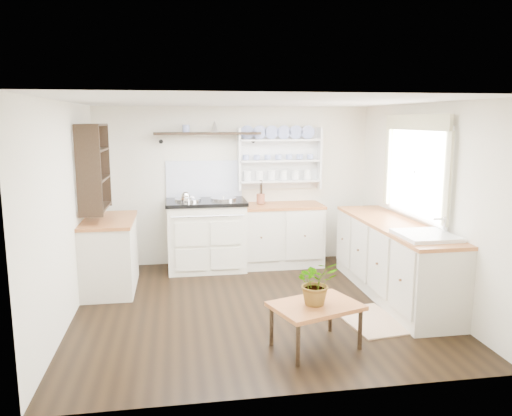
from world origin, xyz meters
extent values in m
cube|color=black|center=(0.00, 0.00, 0.00)|extent=(4.00, 3.80, 0.01)
cube|color=silver|center=(0.00, 1.90, 1.15)|extent=(4.00, 0.02, 2.30)
cube|color=silver|center=(2.00, 0.00, 1.15)|extent=(0.02, 3.80, 2.30)
cube|color=silver|center=(-2.00, 0.00, 1.15)|extent=(0.02, 3.80, 2.30)
cube|color=white|center=(0.00, 0.00, 2.30)|extent=(4.00, 3.80, 0.01)
cube|color=white|center=(1.96, 0.15, 1.50)|extent=(0.04, 1.40, 1.00)
cube|color=white|center=(1.94, 0.15, 1.50)|extent=(0.02, 1.50, 1.10)
cube|color=beige|center=(1.92, 0.15, 2.08)|extent=(0.04, 1.55, 0.18)
cube|color=silver|center=(-0.45, 1.57, 0.47)|extent=(1.08, 0.70, 0.95)
cube|color=black|center=(-0.45, 1.57, 0.97)|extent=(1.12, 0.74, 0.05)
cylinder|color=silver|center=(-0.70, 1.57, 1.01)|extent=(0.37, 0.37, 0.03)
cylinder|color=silver|center=(-0.21, 1.57, 1.01)|extent=(0.37, 0.37, 0.03)
cylinder|color=silver|center=(-0.45, 1.18, 0.84)|extent=(0.97, 0.02, 0.02)
cube|color=beige|center=(0.60, 1.60, 0.44)|extent=(1.25, 0.60, 0.88)
cube|color=brown|center=(0.60, 1.60, 0.88)|extent=(1.27, 0.63, 0.04)
cube|color=beige|center=(1.70, 0.10, 0.44)|extent=(0.60, 2.40, 0.88)
cube|color=brown|center=(1.70, 0.10, 0.88)|extent=(0.62, 2.43, 0.04)
cube|color=white|center=(1.70, -0.65, 0.80)|extent=(0.55, 0.60, 0.28)
cylinder|color=silver|center=(1.90, -0.65, 1.00)|extent=(0.02, 0.02, 0.22)
cube|color=beige|center=(-1.70, 0.90, 0.44)|extent=(0.60, 1.10, 0.88)
cube|color=brown|center=(-1.70, 0.90, 0.88)|extent=(0.62, 1.13, 0.04)
cube|color=white|center=(0.65, 1.88, 1.55)|extent=(1.20, 0.03, 0.90)
cube|color=white|center=(0.65, 1.79, 1.55)|extent=(1.20, 0.22, 0.02)
cylinder|color=navy|center=(0.65, 1.80, 1.82)|extent=(0.20, 0.02, 0.20)
cube|color=black|center=(-0.40, 1.77, 1.92)|extent=(1.50, 0.24, 0.04)
cone|color=black|center=(-1.05, 1.84, 1.81)|extent=(0.06, 0.20, 0.06)
cone|color=black|center=(0.25, 1.84, 1.81)|extent=(0.06, 0.20, 0.06)
cube|color=black|center=(-1.84, 0.90, 1.55)|extent=(0.28, 0.80, 1.05)
cylinder|color=brown|center=(0.35, 1.68, 0.98)|extent=(0.12, 0.12, 0.14)
cube|color=brown|center=(0.39, -1.12, 0.41)|extent=(0.92, 0.78, 0.04)
cylinder|color=black|center=(0.14, -1.45, 0.19)|extent=(0.04, 0.04, 0.39)
cylinder|color=black|center=(-0.01, -1.02, 0.19)|extent=(0.04, 0.04, 0.39)
cylinder|color=black|center=(0.79, -1.23, 0.19)|extent=(0.04, 0.04, 0.39)
cylinder|color=black|center=(0.64, -0.80, 0.19)|extent=(0.04, 0.04, 0.39)
imported|color=#3F7233|center=(0.39, -1.12, 0.64)|extent=(0.40, 0.35, 0.42)
cube|color=#9F735D|center=(1.15, -0.63, 0.01)|extent=(0.65, 0.91, 0.02)
camera|label=1|loc=(-0.86, -5.37, 2.11)|focal=35.00mm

